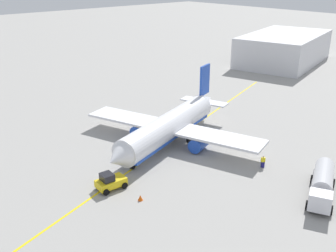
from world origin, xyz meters
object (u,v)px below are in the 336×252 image
(airplane, at_px, (170,127))
(refueling_worker, at_px, (263,162))
(fuel_tanker, at_px, (322,183))
(pushback_tug, at_px, (110,181))
(safety_cone_nose, at_px, (140,198))

(airplane, height_order, refueling_worker, airplane)
(airplane, height_order, fuel_tanker, airplane)
(pushback_tug, bearing_deg, fuel_tanker, 134.53)
(airplane, relative_size, safety_cone_nose, 43.50)
(airplane, xyz_separation_m, safety_cone_nose, (13.52, 10.00, -2.42))
(airplane, relative_size, fuel_tanker, 2.85)
(airplane, bearing_deg, refueling_worker, 105.84)
(refueling_worker, bearing_deg, fuel_tanker, 83.97)
(safety_cone_nose, bearing_deg, fuel_tanker, 140.89)
(airplane, distance_m, refueling_worker, 15.19)
(airplane, bearing_deg, pushback_tug, 20.46)
(pushback_tug, height_order, safety_cone_nose, pushback_tug)
(fuel_tanker, height_order, pushback_tug, fuel_tanker)
(refueling_worker, relative_size, safety_cone_nose, 2.53)
(fuel_tanker, xyz_separation_m, pushback_tug, (17.80, -18.10, -0.72))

